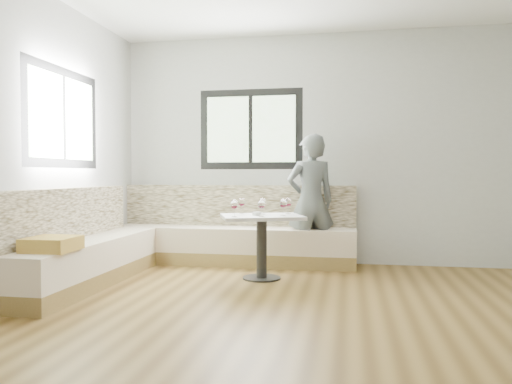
# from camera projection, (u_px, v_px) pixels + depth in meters

# --- Properties ---
(room) EXTENTS (5.01, 5.01, 2.81)m
(room) POSITION_uv_depth(u_px,v_px,m) (296.00, 131.00, 3.72)
(room) COLOR brown
(room) RESTS_ON ground
(banquette) EXTENTS (2.90, 2.80, 0.95)m
(banquette) POSITION_uv_depth(u_px,v_px,m) (175.00, 242.00, 5.55)
(banquette) COLOR olive
(banquette) RESTS_ON ground
(table) EXTENTS (0.97, 0.86, 0.66)m
(table) POSITION_uv_depth(u_px,v_px,m) (262.00, 231.00, 5.16)
(table) COLOR black
(table) RESTS_ON ground
(person) EXTENTS (0.66, 0.56, 1.55)m
(person) POSITION_uv_depth(u_px,v_px,m) (311.00, 201.00, 5.79)
(person) COLOR #505654
(person) RESTS_ON ground
(olive_ramekin) EXTENTS (0.09, 0.09, 0.04)m
(olive_ramekin) POSITION_uv_depth(u_px,v_px,m) (257.00, 214.00, 5.13)
(olive_ramekin) COLOR white
(olive_ramekin) RESTS_ON table
(wine_glass_a) EXTENTS (0.08, 0.08, 0.17)m
(wine_glass_a) POSITION_uv_depth(u_px,v_px,m) (234.00, 205.00, 4.93)
(wine_glass_a) COLOR white
(wine_glass_a) RESTS_ON table
(wine_glass_b) EXTENTS (0.08, 0.08, 0.17)m
(wine_glass_b) POSITION_uv_depth(u_px,v_px,m) (261.00, 205.00, 4.96)
(wine_glass_b) COLOR white
(wine_glass_b) RESTS_ON table
(wine_glass_c) EXTENTS (0.08, 0.08, 0.17)m
(wine_glass_c) POSITION_uv_depth(u_px,v_px,m) (283.00, 204.00, 5.09)
(wine_glass_c) COLOR white
(wine_glass_c) RESTS_ON table
(wine_glass_d) EXTENTS (0.08, 0.08, 0.17)m
(wine_glass_d) POSITION_uv_depth(u_px,v_px,m) (263.00, 203.00, 5.26)
(wine_glass_d) COLOR white
(wine_glass_d) RESTS_ON table
(wine_glass_e) EXTENTS (0.08, 0.08, 0.17)m
(wine_glass_e) POSITION_uv_depth(u_px,v_px,m) (288.00, 203.00, 5.29)
(wine_glass_e) COLOR white
(wine_glass_e) RESTS_ON table
(wine_glass_f) EXTENTS (0.08, 0.08, 0.17)m
(wine_glass_f) POSITION_uv_depth(u_px,v_px,m) (242.00, 203.00, 5.33)
(wine_glass_f) COLOR white
(wine_glass_f) RESTS_ON table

